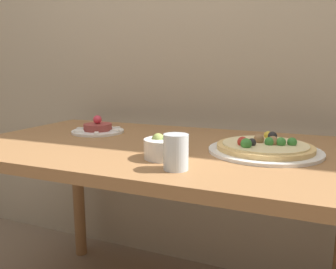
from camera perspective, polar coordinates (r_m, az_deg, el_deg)
back_wall at (r=1.65m, az=6.57°, el=21.36°), size 8.00×0.05×2.60m
dining_table at (r=1.18m, az=-1.00°, el=-6.24°), size 1.40×0.78×0.75m
pizza_plate at (r=1.08m, az=16.47°, el=-2.20°), size 0.35×0.35×0.06m
tartare_plate at (r=1.41m, az=-12.12°, el=0.95°), size 0.22×0.22×0.07m
small_bowl at (r=0.96m, az=-0.65°, el=-2.27°), size 0.12×0.12×0.07m
drinking_glass at (r=0.85m, az=1.39°, el=-3.06°), size 0.07×0.07×0.09m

